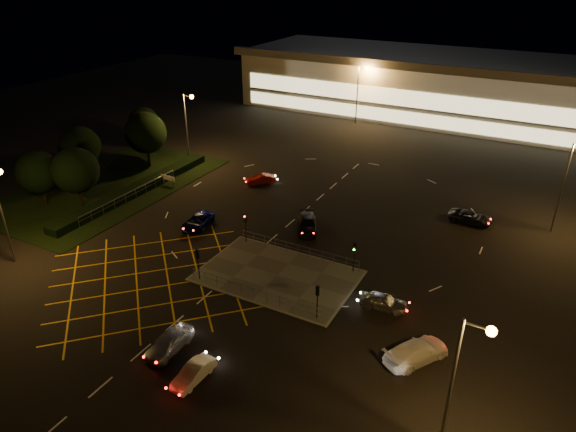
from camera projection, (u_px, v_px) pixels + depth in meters
The scene contains 27 objects.
ground at pixel (270, 261), 50.57m from camera, with size 180.00×180.00×0.00m, color black.
pedestrian_island at pixel (277, 276), 48.12m from camera, with size 14.00×9.00×0.12m, color #4C4944.
grass_verge at pixel (108, 186), 67.12m from camera, with size 18.00×30.00×0.08m, color black.
hedge at pixel (136, 190), 64.80m from camera, with size 2.00×26.00×1.00m, color black.
supermarket at pixel (434, 84), 96.82m from camera, with size 72.00×26.50×10.50m.
streetlight_sw at pixel (1, 202), 47.32m from camera, with size 1.78×0.56×10.03m.
streetlight_se at pixel (463, 372), 27.95m from camera, with size 1.78×0.56×10.03m.
streetlight_nw at pixel (188, 119), 71.72m from camera, with size 1.78×0.56×10.03m.
streetlight_ne at pixel (570, 176), 52.95m from camera, with size 1.78×0.56×10.03m.
streetlight_far_left at pixel (360, 87), 89.35m from camera, with size 1.78×0.56×10.03m.
signal_sw at pixel (198, 258), 46.49m from camera, with size 0.28×0.30×3.15m.
signal_se at pixel (317, 295), 41.40m from camera, with size 0.28×0.30×3.15m.
signal_nw at pixel (245, 222), 52.76m from camera, with size 0.28×0.30×3.15m.
signal_ne at pixel (354, 251), 47.67m from camera, with size 0.28×0.30×3.15m.
tree_a at pixel (38, 172), 59.75m from camera, with size 5.04×5.04×6.86m.
tree_b at pixel (80, 147), 66.74m from camera, with size 5.40×5.40×7.35m.
tree_c at pixel (146, 133), 71.19m from camera, with size 5.76×5.76×7.84m.
tree_d at pixel (144, 123), 78.86m from camera, with size 4.68×4.68×6.37m.
tree_e at pixel (75, 170), 59.49m from camera, with size 5.40×5.40×7.35m.
car_near_silver at pixel (169, 342), 38.76m from camera, with size 1.79×4.45×1.52m, color silver.
car_queue_white at pixel (193, 373), 36.07m from camera, with size 1.29×3.70×1.22m, color silver.
car_left_blue at pixel (198, 221), 56.68m from camera, with size 2.19×4.74×1.32m, color #0B1044.
car_far_dkgrey at pixel (307, 224), 56.01m from camera, with size 2.02×4.98×1.45m, color black.
car_right_silver at pixel (383, 301), 43.47m from camera, with size 1.62×4.03×1.37m, color #A2A5A9.
car_circ_red at pixel (261, 179), 67.54m from camera, with size 1.30×3.73×1.23m, color #98150B.
car_east_grey at pixel (470, 217), 57.59m from camera, with size 2.18×4.73×1.31m, color black.
car_approach_white at pixel (416, 351), 37.82m from camera, with size 2.16×5.32×1.54m, color silver.
Camera 1 is at (22.07, -37.09, 26.78)m, focal length 32.00 mm.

